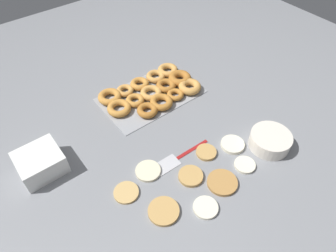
# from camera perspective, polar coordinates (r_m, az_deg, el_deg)

# --- Properties ---
(ground_plane) EXTENTS (3.00, 3.00, 0.00)m
(ground_plane) POSITION_cam_1_polar(r_m,az_deg,el_deg) (1.20, 0.28, -6.18)
(ground_plane) COLOR gray
(pancake_0) EXTENTS (0.11, 0.11, 0.01)m
(pancake_0) POSITION_cam_1_polar(r_m,az_deg,el_deg) (1.14, 10.29, -10.52)
(pancake_0) COLOR #B27F42
(pancake_0) RESTS_ON ground_plane
(pancake_1) EXTENTS (0.09, 0.09, 0.01)m
(pancake_1) POSITION_cam_1_polar(r_m,az_deg,el_deg) (1.12, -7.96, -12.44)
(pancake_1) COLOR tan
(pancake_1) RESTS_ON ground_plane
(pancake_2) EXTENTS (0.09, 0.09, 0.01)m
(pancake_2) POSITION_cam_1_polar(r_m,az_deg,el_deg) (1.08, 7.17, -15.16)
(pancake_2) COLOR silver
(pancake_2) RESTS_ON ground_plane
(pancake_3) EXTENTS (0.11, 0.11, 0.01)m
(pancake_3) POSITION_cam_1_polar(r_m,az_deg,el_deg) (1.07, -0.84, -15.89)
(pancake_3) COLOR tan
(pancake_3) RESTS_ON ground_plane
(pancake_4) EXTENTS (0.09, 0.09, 0.02)m
(pancake_4) POSITION_cam_1_polar(r_m,az_deg,el_deg) (1.14, 4.34, -9.47)
(pancake_4) COLOR tan
(pancake_4) RESTS_ON ground_plane
(pancake_5) EXTENTS (0.08, 0.08, 0.01)m
(pancake_5) POSITION_cam_1_polar(r_m,az_deg,el_deg) (1.22, 7.29, -4.99)
(pancake_5) COLOR tan
(pancake_5) RESTS_ON ground_plane
(pancake_6) EXTENTS (0.10, 0.10, 0.01)m
(pancake_6) POSITION_cam_1_polar(r_m,az_deg,el_deg) (1.16, -3.71, -8.66)
(pancake_6) COLOR beige
(pancake_6) RESTS_ON ground_plane
(pancake_7) EXTENTS (0.08, 0.08, 0.01)m
(pancake_7) POSITION_cam_1_polar(r_m,az_deg,el_deg) (1.21, 14.41, -7.19)
(pancake_7) COLOR silver
(pancake_7) RESTS_ON ground_plane
(pancake_8) EXTENTS (0.10, 0.10, 0.02)m
(pancake_8) POSITION_cam_1_polar(r_m,az_deg,el_deg) (1.26, 12.18, -3.47)
(pancake_8) COLOR silver
(pancake_8) RESTS_ON ground_plane
(donut_tray) EXTENTS (0.47, 0.29, 0.04)m
(donut_tray) POSITION_cam_1_polar(r_m,az_deg,el_deg) (1.45, -2.76, 6.70)
(donut_tray) COLOR #93969B
(donut_tray) RESTS_ON ground_plane
(batter_bowl) EXTENTS (0.17, 0.17, 0.06)m
(batter_bowl) POSITION_cam_1_polar(r_m,az_deg,el_deg) (1.28, 18.85, -2.62)
(batter_bowl) COLOR silver
(batter_bowl) RESTS_ON ground_plane
(container_stack) EXTENTS (0.16, 0.15, 0.09)m
(container_stack) POSITION_cam_1_polar(r_m,az_deg,el_deg) (1.23, -23.12, -6.40)
(container_stack) COLOR white
(container_stack) RESTS_ON ground_plane
(spatula) EXTENTS (0.29, 0.06, 0.01)m
(spatula) POSITION_cam_1_polar(r_m,az_deg,el_deg) (1.18, 0.46, -6.95)
(spatula) COLOR maroon
(spatula) RESTS_ON ground_plane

